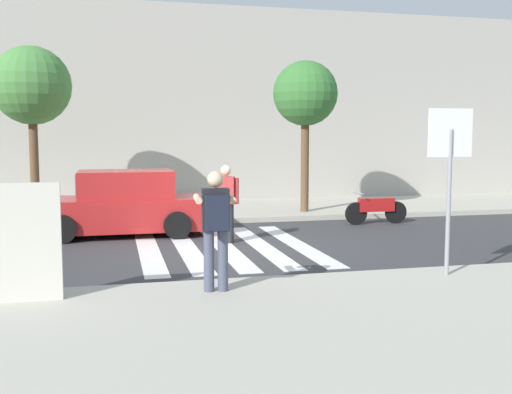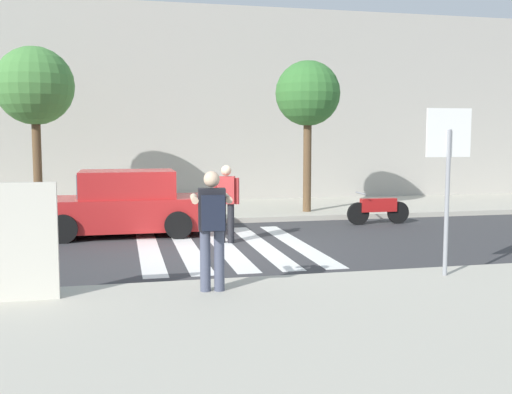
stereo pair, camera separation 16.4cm
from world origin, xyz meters
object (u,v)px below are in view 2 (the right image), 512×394
at_px(pedestrian_crossing, 226,199).
at_px(street_tree_center, 308,95).
at_px(photographer_with_backpack, 212,220).
at_px(street_tree_west, 35,87).
at_px(motorcycle, 378,209).
at_px(stop_sign, 448,154).
at_px(parked_car_red, 123,205).
at_px(advertising_board, 15,242).

height_order(pedestrian_crossing, street_tree_center, street_tree_center).
bearing_deg(photographer_with_backpack, street_tree_west, 111.06).
bearing_deg(street_tree_center, motorcycle, -55.56).
relative_size(stop_sign, street_tree_west, 0.57).
height_order(street_tree_west, street_tree_center, street_tree_west).
xyz_separation_m(street_tree_west, street_tree_center, (7.61, -0.51, -0.13)).
relative_size(stop_sign, parked_car_red, 0.65).
xyz_separation_m(stop_sign, street_tree_center, (0.35, 8.37, 1.49)).
bearing_deg(parked_car_red, photographer_with_backpack, -79.01).
height_order(photographer_with_backpack, pedestrian_crossing, photographer_with_backpack).
bearing_deg(advertising_board, photographer_with_backpack, -2.30).
relative_size(parked_car_red, advertising_board, 2.56).
bearing_deg(pedestrian_crossing, stop_sign, -58.03).
relative_size(pedestrian_crossing, motorcycle, 0.98).
bearing_deg(parked_car_red, pedestrian_crossing, -36.22).
bearing_deg(street_tree_center, parked_car_red, -156.63).
height_order(stop_sign, motorcycle, stop_sign).
xyz_separation_m(pedestrian_crossing, advertising_board, (-3.66, -4.51, -0.03)).
height_order(stop_sign, street_tree_west, street_tree_west).
bearing_deg(parked_car_red, street_tree_center, 23.37).
relative_size(photographer_with_backpack, parked_car_red, 0.42).
distance_m(photographer_with_backpack, motorcycle, 8.58).
bearing_deg(stop_sign, street_tree_west, 129.29).
distance_m(motorcycle, advertising_board, 10.40).
bearing_deg(street_tree_west, parked_car_red, -51.06).
distance_m(photographer_with_backpack, street_tree_center, 9.79).
relative_size(street_tree_center, advertising_board, 2.76).
bearing_deg(advertising_board, street_tree_center, 51.26).
relative_size(pedestrian_crossing, street_tree_west, 0.37).
bearing_deg(motorcycle, pedestrian_crossing, -156.77).
height_order(photographer_with_backpack, street_tree_west, street_tree_west).
xyz_separation_m(parked_car_red, street_tree_west, (-2.28, 2.82, 2.97)).
relative_size(stop_sign, pedestrian_crossing, 1.54).
xyz_separation_m(motorcycle, street_tree_center, (-1.38, 2.01, 3.15)).
xyz_separation_m(stop_sign, street_tree_west, (-7.27, 8.88, 1.62)).
bearing_deg(motorcycle, parked_car_red, -177.44).
distance_m(stop_sign, street_tree_center, 8.51).
distance_m(motorcycle, street_tree_west, 9.90).
bearing_deg(street_tree_west, advertising_board, -84.65).
bearing_deg(stop_sign, advertising_board, -179.32).
height_order(parked_car_red, street_tree_west, street_tree_west).
distance_m(pedestrian_crossing, parked_car_red, 2.77).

